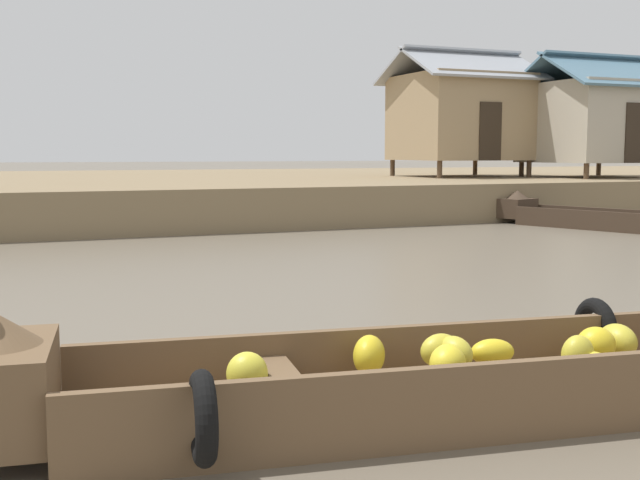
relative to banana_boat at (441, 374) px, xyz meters
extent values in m
plane|color=#665B4C|center=(0.56, 5.32, -0.29)|extent=(300.00, 300.00, 0.00)
cube|color=#7F6B4C|center=(0.56, 22.12, 0.20)|extent=(160.00, 20.00, 0.98)
cube|color=brown|center=(-0.02, 0.00, -0.23)|extent=(4.94, 1.85, 0.12)
cube|color=brown|center=(0.06, 0.53, 0.02)|extent=(4.78, 0.78, 0.38)
cube|color=brown|center=(-0.10, -0.53, 0.02)|extent=(4.78, 0.78, 0.38)
cube|color=brown|center=(-1.04, 0.15, 0.04)|extent=(0.35, 1.06, 0.05)
torus|color=black|center=(1.67, 0.42, 0.06)|extent=(0.19, 0.53, 0.52)
torus|color=black|center=(-1.72, -0.42, 0.06)|extent=(0.19, 0.53, 0.52)
ellipsoid|color=yellow|center=(1.20, -0.11, 0.11)|extent=(0.32, 0.30, 0.26)
ellipsoid|color=gold|center=(0.04, 0.07, 0.14)|extent=(0.31, 0.23, 0.23)
ellipsoid|color=gold|center=(0.08, -0.03, 0.13)|extent=(0.26, 0.32, 0.24)
ellipsoid|color=yellow|center=(-0.11, -0.25, 0.15)|extent=(0.36, 0.36, 0.24)
ellipsoid|color=yellow|center=(-0.38, 0.31, 0.09)|extent=(0.36, 0.39, 0.27)
ellipsoid|color=yellow|center=(0.94, -0.38, 0.05)|extent=(0.32, 0.31, 0.19)
ellipsoid|color=gold|center=(0.89, -0.29, 0.11)|extent=(0.29, 0.26, 0.27)
ellipsoid|color=yellow|center=(-1.27, 0.23, 0.08)|extent=(0.30, 0.29, 0.27)
ellipsoid|color=yellow|center=(0.45, 0.06, 0.09)|extent=(0.34, 0.25, 0.18)
ellipsoid|color=gold|center=(1.50, 0.00, 0.08)|extent=(0.28, 0.36, 0.25)
cube|color=#3D2D21|center=(10.30, 9.91, -0.23)|extent=(2.27, 3.91, 0.12)
cube|color=#3D2D21|center=(10.78, 10.07, -0.01)|extent=(1.33, 3.58, 0.33)
cube|color=#3D2D21|center=(9.83, 9.74, -0.01)|extent=(1.33, 3.58, 0.33)
cube|color=#3D2D21|center=(9.57, 11.98, 0.07)|extent=(1.08, 0.92, 0.49)
cone|color=#3D2D21|center=(9.57, 11.98, 0.42)|extent=(0.71, 0.71, 0.20)
cube|color=#3D2D21|center=(10.04, 10.66, 0.01)|extent=(0.99, 0.51, 0.05)
cylinder|color=#4C3826|center=(10.03, 16.49, 0.96)|extent=(0.16, 0.16, 0.54)
cylinder|color=#4C3826|center=(13.37, 16.49, 0.96)|extent=(0.16, 0.16, 0.54)
cylinder|color=#4C3826|center=(10.03, 19.54, 0.96)|extent=(0.16, 0.16, 0.54)
cylinder|color=#4C3826|center=(13.37, 19.54, 0.96)|extent=(0.16, 0.16, 0.54)
cube|color=#9E8460|center=(11.70, 18.02, 2.60)|extent=(3.74, 3.46, 2.76)
cube|color=#2D2319|center=(11.70, 16.27, 2.13)|extent=(0.80, 0.04, 1.80)
cube|color=#9399A0|center=(11.70, 17.15, 4.29)|extent=(4.44, 2.21, 1.12)
cube|color=#9399A0|center=(11.70, 18.88, 4.29)|extent=(4.44, 2.21, 1.12)
cylinder|color=#4C3826|center=(13.68, 14.19, 0.92)|extent=(0.16, 0.16, 0.47)
cylinder|color=#4C3826|center=(13.68, 17.30, 0.92)|extent=(0.16, 0.16, 0.47)
cylinder|color=#4C3826|center=(16.96, 17.30, 0.92)|extent=(0.16, 0.16, 0.47)
cube|color=#B2A893|center=(15.32, 15.74, 2.41)|extent=(3.68, 3.50, 2.51)
cube|color=#2D2319|center=(15.32, 13.97, 2.06)|extent=(0.80, 0.04, 1.80)
cube|color=slate|center=(15.32, 14.87, 3.99)|extent=(4.38, 2.23, 1.20)
cube|color=slate|center=(15.32, 16.62, 3.99)|extent=(4.38, 2.23, 1.20)
camera|label=1|loc=(-2.71, -4.39, 1.46)|focal=44.27mm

